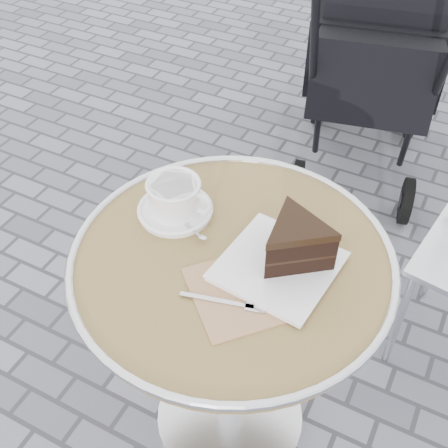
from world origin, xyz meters
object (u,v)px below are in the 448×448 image
at_px(cafe_table, 232,304).
at_px(cake_plate_set, 291,248).
at_px(cappuccino_set, 175,200).
at_px(baby_stroller, 376,58).

height_order(cafe_table, cake_plate_set, cake_plate_set).
distance_m(cappuccino_set, baby_stroller, 1.43).
bearing_deg(cappuccino_set, baby_stroller, 78.44).
relative_size(cake_plate_set, baby_stroller, 0.31).
bearing_deg(cappuccino_set, cake_plate_set, -13.56).
bearing_deg(cafe_table, cake_plate_set, 14.34).
xyz_separation_m(cafe_table, cake_plate_set, (0.12, 0.03, 0.22)).
relative_size(cappuccino_set, cake_plate_set, 0.54).
xyz_separation_m(cappuccino_set, cake_plate_set, (0.30, -0.04, 0.02)).
xyz_separation_m(cappuccino_set, baby_stroller, (0.12, 1.40, -0.27)).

